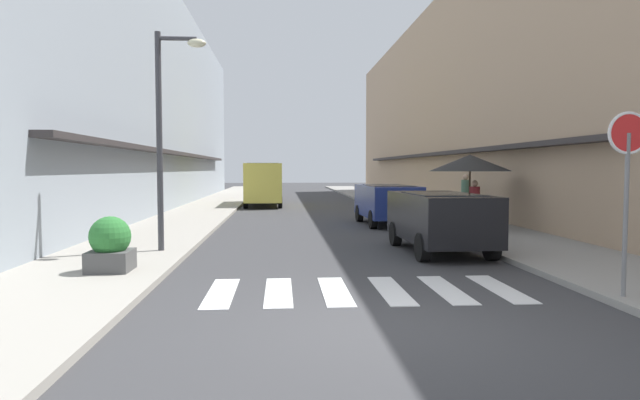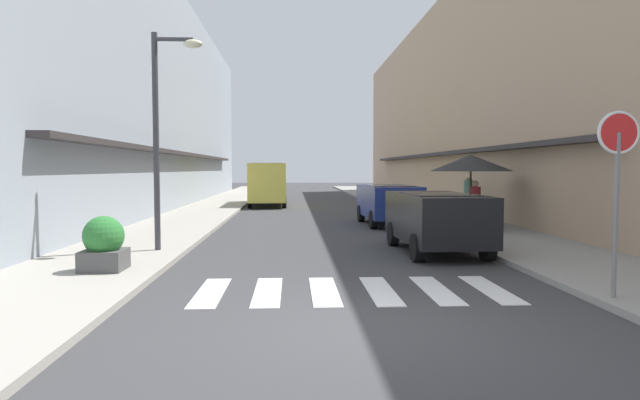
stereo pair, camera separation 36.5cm
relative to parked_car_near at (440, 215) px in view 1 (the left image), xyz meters
The scene contains 16 objects.
ground_plane 13.68m from the parked_car_near, 100.63° to the left, with size 107.74×107.74×0.00m, color #38383A.
sidewalk_left 15.45m from the parked_car_near, 119.57° to the left, with size 3.06×68.56×0.12m, color #9E998E.
sidewalk_right 13.69m from the parked_car_near, 79.12° to the left, with size 3.06×68.56×0.12m, color gray.
building_row_left 19.44m from the parked_car_near, 128.06° to the left, with size 5.50×46.08×11.12m.
building_row_right 16.88m from the parked_car_near, 66.04° to the left, with size 5.50×46.08×10.88m.
crosswalk 4.84m from the parked_car_near, 121.95° to the right, with size 5.20×2.20×0.01m.
parked_car_near is the anchor object (origin of this frame).
parked_car_mid 6.66m from the parked_car_near, 90.00° to the left, with size 1.93×3.97×1.47m.
delivery_van 17.81m from the parked_car_near, 105.92° to the left, with size 2.11×5.44×2.37m.
round_street_sign 5.53m from the parked_car_near, 75.77° to the right, with size 0.65×0.07×2.81m.
street_lamp 6.97m from the parked_car_near, behind, with size 1.19×0.28×5.14m.
cafe_umbrella 5.41m from the parked_car_near, 62.88° to the left, with size 2.71×2.71×2.41m.
planter_corner 7.58m from the parked_car_near, 160.44° to the right, with size 0.78×0.78×1.05m.
planter_midblock 3.97m from the parked_car_near, 59.97° to the left, with size 0.87×0.87×1.07m.
pedestrian_walking_near 8.82m from the parked_car_near, 67.00° to the left, with size 0.34×0.34×1.73m.
pedestrian_walking_far 5.03m from the parked_car_near, 60.70° to the left, with size 0.34×0.34×1.56m.
Camera 1 is at (-1.38, -6.86, 2.06)m, focal length 30.50 mm.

